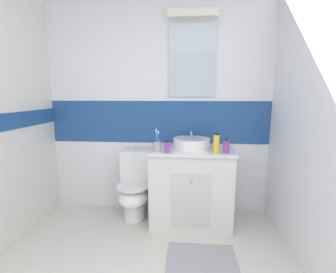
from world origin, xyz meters
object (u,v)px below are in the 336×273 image
Objects in this scene: soap_dispenser at (226,147)px; lotion_bottle_short at (167,147)px; toilet at (135,188)px; sink_basin at (192,143)px; shampoo_bottle_tall at (216,144)px; toothbrush_cup at (157,145)px.

lotion_bottle_short is at bearing -178.01° from soap_dispenser.
lotion_bottle_short reaches higher than toilet.
sink_basin is 0.34m from lotion_bottle_short.
shampoo_bottle_tall is at bearing -42.26° from sink_basin.
shampoo_bottle_tall is (0.59, -0.02, 0.03)m from toothbrush_cup.
sink_basin is at bearing -1.42° from toilet.
toothbrush_cup is 0.59m from shampoo_bottle_tall.
toothbrush_cup is at bearing 161.48° from lotion_bottle_short.
toilet is 3.36× the size of toothbrush_cup.
lotion_bottle_short is (-0.25, -0.23, 0.00)m from sink_basin.
sink_basin is at bearing 43.15° from lotion_bottle_short.
soap_dispenser is 1.25× the size of lotion_bottle_short.
soap_dispenser is 0.78× the size of shampoo_bottle_tall.
lotion_bottle_short is at bearing -136.85° from sink_basin.
toothbrush_cup reaches higher than soap_dispenser.
sink_basin is at bearing 137.74° from shampoo_bottle_tall.
toilet is 4.94× the size of soap_dispenser.
soap_dispenser is at bearing -1.21° from toothbrush_cup.
shampoo_bottle_tall is (0.24, -0.22, 0.04)m from sink_basin.
shampoo_bottle_tall is (-0.10, -0.01, 0.04)m from soap_dispenser.
toothbrush_cup is 0.69m from soap_dispenser.
sink_basin is at bearing 29.21° from toothbrush_cup.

